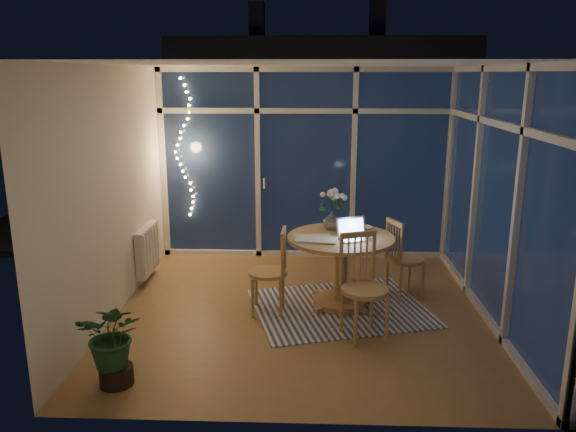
{
  "coord_description": "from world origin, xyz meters",
  "views": [
    {
      "loc": [
        0.06,
        -5.64,
        2.52
      ],
      "look_at": [
        -0.17,
        0.25,
        1.01
      ],
      "focal_mm": 35.0,
      "sensor_mm": 36.0,
      "label": 1
    }
  ],
  "objects_px": {
    "dining_table": "(340,271)",
    "flower_vase": "(331,220)",
    "chair_front": "(365,287)",
    "potted_plant": "(114,342)",
    "chair_left": "(268,271)",
    "chair_right": "(406,257)",
    "laptop": "(355,229)"
  },
  "relations": [
    {
      "from": "chair_right",
      "to": "chair_front",
      "type": "distance_m",
      "value": 1.22
    },
    {
      "from": "dining_table",
      "to": "flower_vase",
      "type": "bearing_deg",
      "value": 108.89
    },
    {
      "from": "chair_left",
      "to": "chair_front",
      "type": "xyz_separation_m",
      "value": [
        0.98,
        -0.57,
        0.05
      ]
    },
    {
      "from": "chair_left",
      "to": "chair_right",
      "type": "height_order",
      "value": "chair_left"
    },
    {
      "from": "dining_table",
      "to": "laptop",
      "type": "bearing_deg",
      "value": -38.06
    },
    {
      "from": "dining_table",
      "to": "potted_plant",
      "type": "bearing_deg",
      "value": -138.15
    },
    {
      "from": "chair_right",
      "to": "laptop",
      "type": "height_order",
      "value": "laptop"
    },
    {
      "from": "dining_table",
      "to": "flower_vase",
      "type": "xyz_separation_m",
      "value": [
        -0.1,
        0.28,
        0.5
      ]
    },
    {
      "from": "chair_left",
      "to": "flower_vase",
      "type": "xyz_separation_m",
      "value": [
        0.69,
        0.5,
        0.43
      ]
    },
    {
      "from": "dining_table",
      "to": "laptop",
      "type": "relative_size",
      "value": 3.58
    },
    {
      "from": "chair_left",
      "to": "flower_vase",
      "type": "height_order",
      "value": "flower_vase"
    },
    {
      "from": "chair_left",
      "to": "laptop",
      "type": "xyz_separation_m",
      "value": [
        0.93,
        0.11,
        0.44
      ]
    },
    {
      "from": "chair_right",
      "to": "potted_plant",
      "type": "height_order",
      "value": "chair_right"
    },
    {
      "from": "chair_right",
      "to": "flower_vase",
      "type": "xyz_separation_m",
      "value": [
        -0.86,
        -0.01,
        0.43
      ]
    },
    {
      "from": "dining_table",
      "to": "chair_front",
      "type": "height_order",
      "value": "chair_front"
    },
    {
      "from": "flower_vase",
      "to": "potted_plant",
      "type": "relative_size",
      "value": 0.28
    },
    {
      "from": "chair_left",
      "to": "potted_plant",
      "type": "xyz_separation_m",
      "value": [
        -1.15,
        -1.51,
        -0.09
      ]
    },
    {
      "from": "chair_right",
      "to": "potted_plant",
      "type": "bearing_deg",
      "value": 104.76
    },
    {
      "from": "dining_table",
      "to": "potted_plant",
      "type": "distance_m",
      "value": 2.6
    },
    {
      "from": "chair_front",
      "to": "laptop",
      "type": "bearing_deg",
      "value": 74.02
    },
    {
      "from": "potted_plant",
      "to": "dining_table",
      "type": "bearing_deg",
      "value": 41.85
    },
    {
      "from": "dining_table",
      "to": "chair_right",
      "type": "bearing_deg",
      "value": 20.69
    },
    {
      "from": "chair_left",
      "to": "laptop",
      "type": "distance_m",
      "value": 1.03
    },
    {
      "from": "chair_front",
      "to": "potted_plant",
      "type": "relative_size",
      "value": 1.37
    },
    {
      "from": "chair_front",
      "to": "potted_plant",
      "type": "distance_m",
      "value": 2.33
    },
    {
      "from": "laptop",
      "to": "chair_left",
      "type": "bearing_deg",
      "value": 166.65
    },
    {
      "from": "dining_table",
      "to": "chair_right",
      "type": "xyz_separation_m",
      "value": [
        0.76,
        0.29,
        0.07
      ]
    },
    {
      "from": "chair_front",
      "to": "chair_left",
      "type": "bearing_deg",
      "value": 129.43
    },
    {
      "from": "dining_table",
      "to": "chair_front",
      "type": "xyz_separation_m",
      "value": [
        0.19,
        -0.79,
        0.12
      ]
    },
    {
      "from": "chair_left",
      "to": "chair_front",
      "type": "distance_m",
      "value": 1.13
    },
    {
      "from": "chair_left",
      "to": "flower_vase",
      "type": "distance_m",
      "value": 0.95
    },
    {
      "from": "chair_front",
      "to": "flower_vase",
      "type": "bearing_deg",
      "value": 84.89
    }
  ]
}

